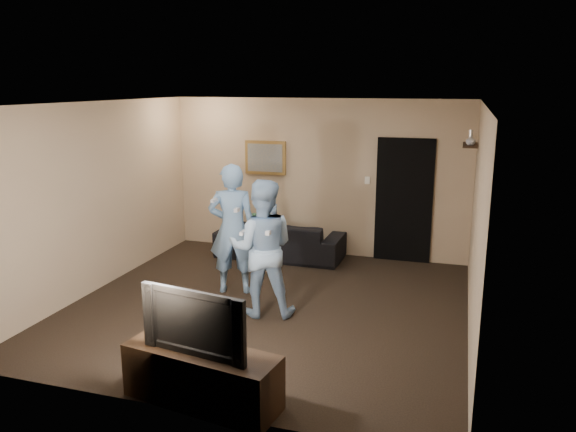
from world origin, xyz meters
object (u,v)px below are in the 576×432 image
(sofa, at_px, (280,239))
(wii_player_left, at_px, (233,229))
(television, at_px, (200,319))
(tv_console, at_px, (202,377))
(wii_player_right, at_px, (262,248))

(sofa, distance_m, wii_player_left, 1.80)
(wii_player_left, bearing_deg, television, -73.09)
(tv_console, bearing_deg, wii_player_right, 103.31)
(tv_console, distance_m, wii_player_right, 2.16)
(tv_console, bearing_deg, wii_player_left, 115.69)
(television, relative_size, wii_player_left, 0.58)
(television, bearing_deg, wii_player_right, 103.31)
(sofa, relative_size, wii_player_left, 1.17)
(tv_console, distance_m, wii_player_left, 2.88)
(wii_player_left, relative_size, wii_player_right, 1.05)
(television, relative_size, wii_player_right, 0.61)
(sofa, height_order, wii_player_left, wii_player_left)
(sofa, bearing_deg, wii_player_left, 86.70)
(sofa, relative_size, television, 2.00)
(tv_console, height_order, television, television)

